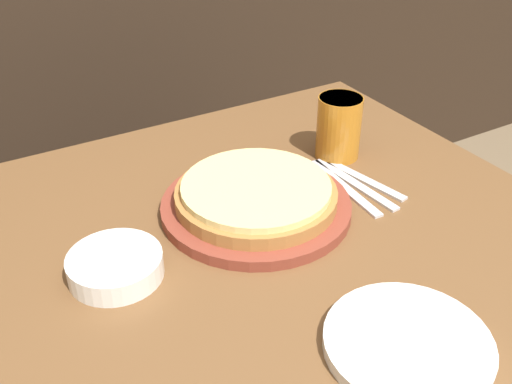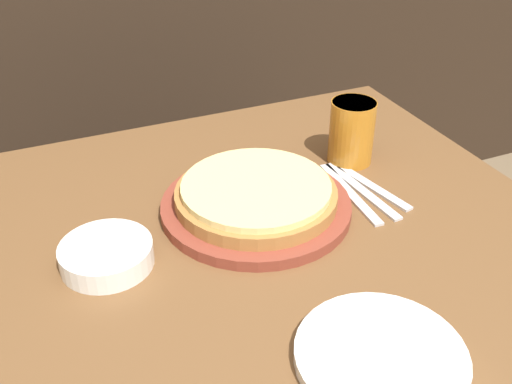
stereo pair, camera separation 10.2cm
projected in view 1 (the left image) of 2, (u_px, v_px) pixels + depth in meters
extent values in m
cylinder|color=brown|center=(256.00, 206.00, 1.04)|extent=(0.33, 0.33, 0.02)
cylinder|color=#A87038|center=(256.00, 196.00, 1.03)|extent=(0.28, 0.28, 0.02)
cylinder|color=#EAD184|center=(256.00, 187.00, 1.02)|extent=(0.26, 0.26, 0.01)
cylinder|color=#B7701E|center=(339.00, 127.00, 1.18)|extent=(0.09, 0.09, 0.13)
cylinder|color=white|center=(341.00, 101.00, 1.15)|extent=(0.08, 0.08, 0.02)
cylinder|color=white|center=(408.00, 344.00, 0.78)|extent=(0.22, 0.22, 0.02)
cylinder|color=white|center=(115.00, 266.00, 0.89)|extent=(0.14, 0.14, 0.04)
cube|color=silver|center=(344.00, 187.00, 1.11)|extent=(0.03, 0.22, 0.00)
cube|color=silver|center=(355.00, 184.00, 1.12)|extent=(0.03, 0.22, 0.00)
cube|color=silver|center=(365.00, 180.00, 1.13)|extent=(0.05, 0.18, 0.00)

